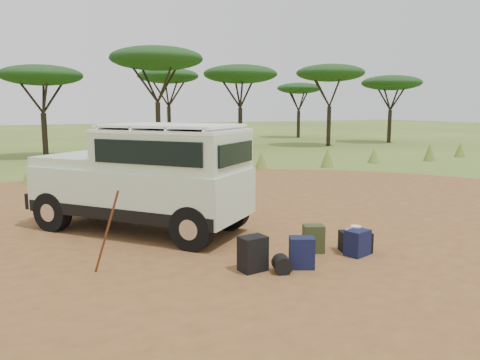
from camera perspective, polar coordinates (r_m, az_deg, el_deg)
name	(u,v)px	position (r m, az deg, el deg)	size (l,w,h in m)	color
ground	(211,241)	(9.40, -3.58, -7.42)	(140.00, 140.00, 0.00)	#4C6D26
dirt_clearing	(211,241)	(9.40, -3.58, -7.40)	(23.00, 23.00, 0.01)	brown
grass_fringe	(124,169)	(17.54, -13.93, 1.29)	(36.60, 1.60, 0.90)	#4C6D26
acacia_treeline	(91,67)	(28.57, -17.68, 12.94)	(46.70, 13.20, 6.26)	black
safari_vehicle	(147,180)	(10.08, -11.32, -0.02)	(4.43, 4.75, 2.29)	silver
walking_staff	(107,233)	(7.63, -15.96, -6.18)	(0.04, 0.04, 1.48)	brown
backpack_black	(253,254)	(7.65, 1.57, -8.98)	(0.42, 0.31, 0.58)	black
backpack_navy	(302,253)	(7.85, 7.53, -8.78)	(0.40, 0.29, 0.53)	#13173E
backpack_olive	(313,239)	(8.70, 8.94, -7.10)	(0.37, 0.27, 0.51)	#343C1B
duffel_navy	(357,243)	(8.69, 14.12, -7.43)	(0.42, 0.31, 0.47)	#13173E
hard_case	(355,242)	(8.91, 13.88, -7.32)	(0.54, 0.38, 0.38)	black
stuff_sack	(282,264)	(7.63, 5.15, -10.21)	(0.29, 0.29, 0.29)	black
safari_hat	(356,230)	(8.85, 13.94, -5.88)	(0.38, 0.38, 0.11)	beige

